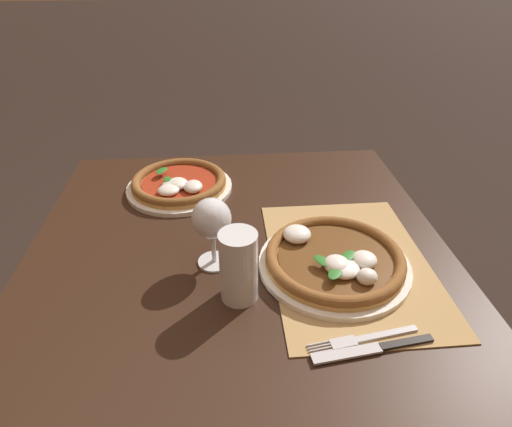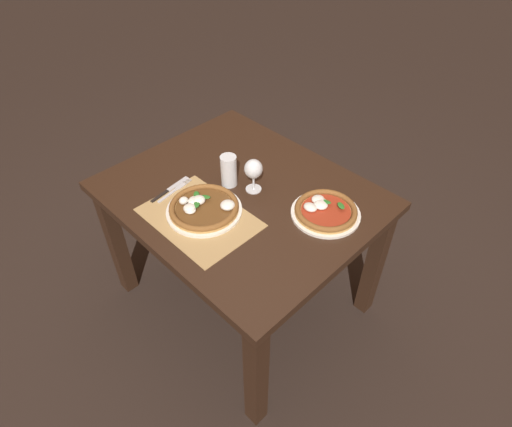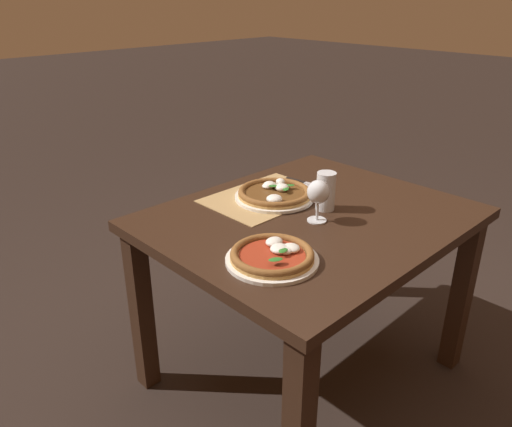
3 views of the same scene
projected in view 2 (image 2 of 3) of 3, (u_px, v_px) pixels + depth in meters
ground_plane at (244, 295)px, 2.37m from camera, size 24.00×24.00×0.00m
dining_table at (241, 211)px, 1.94m from camera, size 1.13×0.94×0.74m
paper_placemat at (199, 217)px, 1.75m from camera, size 0.47×0.33×0.00m
pizza_near at (204, 208)px, 1.76m from camera, size 0.31×0.31×0.05m
pizza_far at (325, 211)px, 1.75m from camera, size 0.29×0.29×0.05m
wine_glass at (253, 170)px, 1.81m from camera, size 0.08×0.08×0.16m
pint_glass at (229, 171)px, 1.87m from camera, size 0.07×0.07×0.15m
fork at (175, 190)px, 1.87m from camera, size 0.05×0.20×0.00m
knife at (170, 189)px, 1.88m from camera, size 0.04×0.22×0.01m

